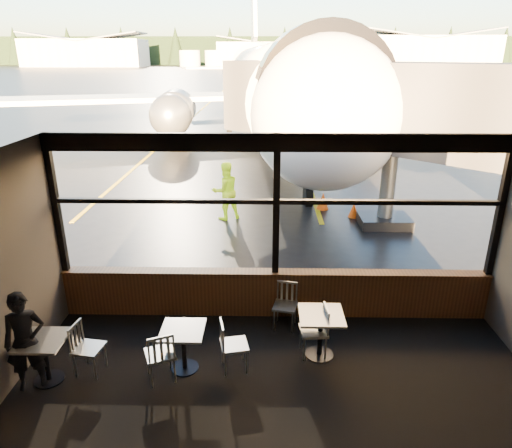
{
  "coord_description": "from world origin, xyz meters",
  "views": [
    {
      "loc": [
        -0.2,
        -7.69,
        4.75
      ],
      "look_at": [
        -0.38,
        1.0,
        1.5
      ],
      "focal_mm": 32.0,
      "sensor_mm": 36.0,
      "label": 1
    }
  ],
  "objects_px": {
    "chair_near_e": "(313,331)",
    "passenger": "(26,342)",
    "chair_near_n": "(285,307)",
    "cone_nose": "(323,201)",
    "chair_mid_s": "(160,354)",
    "chair_mid_w": "(89,349)",
    "airliner": "(272,31)",
    "cafe_table_mid": "(184,349)",
    "cone_wing": "(182,136)",
    "cafe_table_near": "(320,335)",
    "cone_extra": "(354,210)",
    "ground_crew": "(225,191)",
    "cafe_table_left": "(46,360)",
    "chair_near_w": "(234,345)",
    "jet_bridge": "(397,143)"
  },
  "relations": [
    {
      "from": "chair_near_e",
      "to": "passenger",
      "type": "xyz_separation_m",
      "value": [
        -4.32,
        -0.86,
        0.33
      ]
    },
    {
      "from": "chair_near_n",
      "to": "cone_nose",
      "type": "relative_size",
      "value": 1.59
    },
    {
      "from": "chair_mid_s",
      "to": "chair_mid_w",
      "type": "distance_m",
      "value": 1.16
    },
    {
      "from": "airliner",
      "to": "cafe_table_mid",
      "type": "bearing_deg",
      "value": -99.17
    },
    {
      "from": "chair_mid_w",
      "to": "cone_wing",
      "type": "distance_m",
      "value": 20.68
    },
    {
      "from": "cafe_table_near",
      "to": "cone_extra",
      "type": "distance_m",
      "value": 7.19
    },
    {
      "from": "chair_near_n",
      "to": "ground_crew",
      "type": "distance_m",
      "value": 6.14
    },
    {
      "from": "chair_mid_s",
      "to": "cafe_table_near",
      "type": "bearing_deg",
      "value": -8.65
    },
    {
      "from": "airliner",
      "to": "cafe_table_left",
      "type": "relative_size",
      "value": 51.67
    },
    {
      "from": "airliner",
      "to": "cafe_table_mid",
      "type": "height_order",
      "value": "airliner"
    },
    {
      "from": "chair_near_w",
      "to": "chair_near_e",
      "type": "bearing_deg",
      "value": 94.34
    },
    {
      "from": "chair_near_n",
      "to": "cafe_table_mid",
      "type": "bearing_deg",
      "value": 48.98
    },
    {
      "from": "cone_extra",
      "to": "airliner",
      "type": "bearing_deg",
      "value": 99.71
    },
    {
      "from": "passenger",
      "to": "cone_nose",
      "type": "relative_size",
      "value": 2.91
    },
    {
      "from": "jet_bridge",
      "to": "ground_crew",
      "type": "bearing_deg",
      "value": -179.94
    },
    {
      "from": "cafe_table_near",
      "to": "chair_mid_w",
      "type": "xyz_separation_m",
      "value": [
        -3.66,
        -0.5,
        0.04
      ]
    },
    {
      "from": "cafe_table_left",
      "to": "cafe_table_near",
      "type": "bearing_deg",
      "value": 9.53
    },
    {
      "from": "airliner",
      "to": "ground_crew",
      "type": "distance_m",
      "value": 15.22
    },
    {
      "from": "jet_bridge",
      "to": "chair_near_e",
      "type": "xyz_separation_m",
      "value": [
        -2.98,
        -6.75,
        -1.87
      ]
    },
    {
      "from": "cafe_table_mid",
      "to": "chair_near_n",
      "type": "height_order",
      "value": "chair_near_n"
    },
    {
      "from": "cafe_table_left",
      "to": "passenger",
      "type": "xyz_separation_m",
      "value": [
        -0.17,
        -0.13,
        0.41
      ]
    },
    {
      "from": "chair_near_w",
      "to": "chair_near_n",
      "type": "relative_size",
      "value": 1.01
    },
    {
      "from": "airliner",
      "to": "chair_near_e",
      "type": "distance_m",
      "value": 21.72
    },
    {
      "from": "cafe_table_mid",
      "to": "chair_near_n",
      "type": "distance_m",
      "value": 2.06
    },
    {
      "from": "chair_mid_s",
      "to": "passenger",
      "type": "height_order",
      "value": "passenger"
    },
    {
      "from": "cafe_table_mid",
      "to": "cone_wing",
      "type": "relative_size",
      "value": 1.52
    },
    {
      "from": "cafe_table_near",
      "to": "chair_mid_s",
      "type": "bearing_deg",
      "value": -165.76
    },
    {
      "from": "jet_bridge",
      "to": "cone_nose",
      "type": "distance_m",
      "value": 2.97
    },
    {
      "from": "passenger",
      "to": "ground_crew",
      "type": "distance_m",
      "value": 7.94
    },
    {
      "from": "chair_near_e",
      "to": "chair_mid_w",
      "type": "xyz_separation_m",
      "value": [
        -3.55,
        -0.52,
        -0.02
      ]
    },
    {
      "from": "cone_nose",
      "to": "cafe_table_near",
      "type": "bearing_deg",
      "value": -97.07
    },
    {
      "from": "cafe_table_mid",
      "to": "passenger",
      "type": "relative_size",
      "value": 0.47
    },
    {
      "from": "chair_near_w",
      "to": "jet_bridge",
      "type": "bearing_deg",
      "value": 136.71
    },
    {
      "from": "airliner",
      "to": "chair_mid_s",
      "type": "relative_size",
      "value": 43.13
    },
    {
      "from": "chair_near_e",
      "to": "ground_crew",
      "type": "xyz_separation_m",
      "value": [
        -2.01,
        6.74,
        0.42
      ]
    },
    {
      "from": "jet_bridge",
      "to": "chair_near_e",
      "type": "height_order",
      "value": "jet_bridge"
    },
    {
      "from": "cafe_table_near",
      "to": "chair_near_n",
      "type": "bearing_deg",
      "value": 123.2
    },
    {
      "from": "chair_mid_s",
      "to": "cone_nose",
      "type": "distance_m",
      "value": 9.05
    },
    {
      "from": "cafe_table_near",
      "to": "cone_nose",
      "type": "relative_size",
      "value": 1.46
    },
    {
      "from": "cafe_table_mid",
      "to": "cafe_table_left",
      "type": "height_order",
      "value": "cafe_table_left"
    },
    {
      "from": "jet_bridge",
      "to": "cone_wing",
      "type": "relative_size",
      "value": 21.91
    },
    {
      "from": "airliner",
      "to": "ground_crew",
      "type": "relative_size",
      "value": 22.1
    },
    {
      "from": "airliner",
      "to": "chair_near_n",
      "type": "relative_size",
      "value": 45.03
    },
    {
      "from": "chair_mid_s",
      "to": "cone_wing",
      "type": "bearing_deg",
      "value": 75.99
    },
    {
      "from": "chair_mid_w",
      "to": "passenger",
      "type": "height_order",
      "value": "passenger"
    },
    {
      "from": "cafe_table_left",
      "to": "ground_crew",
      "type": "bearing_deg",
      "value": 74.07
    },
    {
      "from": "cafe_table_mid",
      "to": "chair_near_w",
      "type": "distance_m",
      "value": 0.8
    },
    {
      "from": "chair_mid_w",
      "to": "ground_crew",
      "type": "bearing_deg",
      "value": 177.59
    },
    {
      "from": "cone_extra",
      "to": "ground_crew",
      "type": "bearing_deg",
      "value": -177.2
    },
    {
      "from": "airliner",
      "to": "chair_mid_w",
      "type": "height_order",
      "value": "airliner"
    }
  ]
}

